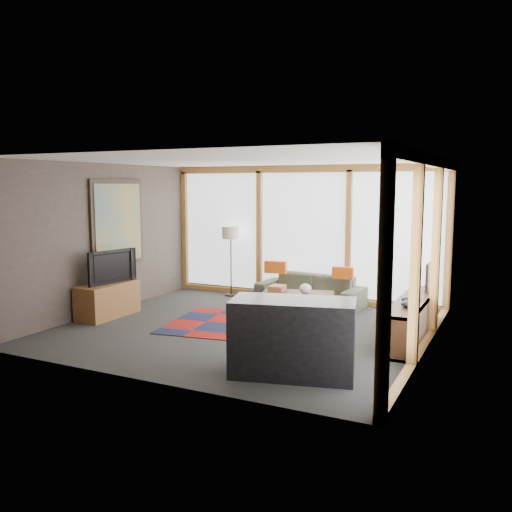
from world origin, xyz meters
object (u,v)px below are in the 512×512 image
at_px(sofa, 310,291).
at_px(coffee_table, 298,304).
at_px(bar_counter, 293,338).
at_px(floor_lamp, 231,261).
at_px(tv_console, 108,300).
at_px(television, 109,266).
at_px(bookshelf, 412,319).

distance_m(sofa, coffee_table, 0.82).
distance_m(coffee_table, bar_counter, 2.92).
distance_m(sofa, floor_lamp, 1.83).
relative_size(tv_console, bar_counter, 0.80).
xyz_separation_m(floor_lamp, television, (-1.04, -2.41, 0.16)).
bearing_deg(bar_counter, coffee_table, 96.16).
xyz_separation_m(coffee_table, bar_counter, (1.01, -2.73, 0.25)).
relative_size(sofa, floor_lamp, 1.40).
distance_m(floor_lamp, bar_counter, 4.72).
xyz_separation_m(sofa, bookshelf, (2.08, -1.37, 0.00)).
relative_size(tv_console, television, 1.16).
height_order(sofa, floor_lamp, floor_lamp).
xyz_separation_m(television, bar_counter, (3.91, -1.33, -0.40)).
distance_m(tv_console, television, 0.57).
relative_size(floor_lamp, coffee_table, 1.16).
relative_size(floor_lamp, bookshelf, 0.60).
distance_m(floor_lamp, bookshelf, 4.18).
bearing_deg(bookshelf, television, -170.29).
bearing_deg(floor_lamp, bookshelf, -22.23).
relative_size(floor_lamp, television, 1.43).
xyz_separation_m(sofa, bar_counter, (1.10, -3.53, 0.17)).
bearing_deg(television, bookshelf, -71.01).
distance_m(sofa, bar_counter, 3.70).
bearing_deg(sofa, floor_lamp, 178.51).
xyz_separation_m(coffee_table, bookshelf, (1.99, -0.56, 0.09)).
bearing_deg(bar_counter, tv_console, 147.64).
bearing_deg(coffee_table, sofa, 96.31).
xyz_separation_m(coffee_table, television, (-2.90, -1.40, 0.66)).
distance_m(bookshelf, television, 4.99).
relative_size(sofa, bookshelf, 0.84).
relative_size(coffee_table, bookshelf, 0.52).
distance_m(coffee_table, tv_console, 3.24).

